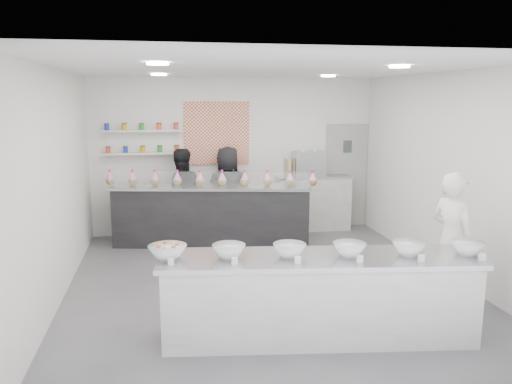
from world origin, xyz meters
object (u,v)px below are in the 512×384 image
Objects in this scene: prep_counter at (318,297)px; back_bar at (212,215)px; woman_prep at (452,240)px; staff_left at (181,194)px; espresso_ledge at (313,203)px; staff_right at (228,192)px; espresso_machine at (308,164)px.

back_bar is (-0.80, 3.79, 0.07)m from prep_counter.
woman_prep is 4.96m from staff_left.
espresso_ledge is (2.11, 0.69, 0.01)m from back_bar.
staff_left is at bearing 23.36° from woman_prep.
espresso_ledge is 0.85× the size of woman_prep.
back_bar is 2.37× the size of espresso_ledge.
espresso_ledge is at bearing -168.48° from staff_right.
staff_left is at bearing 5.62° from staff_right.
staff_right is at bearing 103.69° from prep_counter.
espresso_ledge is 2.66m from staff_left.
woman_prep reaches higher than back_bar.
staff_left is (-2.63, -0.18, 0.30)m from espresso_ledge.
staff_right is at bearing 174.04° from staff_left.
staff_right is (-0.43, 4.30, 0.40)m from prep_counter.
prep_counter is 4.51m from staff_left.
staff_right reaches higher than espresso_ledge.
woman_prep reaches higher than prep_counter.
staff_left is at bearing 115.08° from prep_counter.
back_bar is at bearing 129.74° from staff_left.
staff_right reaches higher than back_bar.
back_bar is at bearing 59.70° from staff_right.
staff_left is 0.98× the size of staff_right.
back_bar is 4.25m from woman_prep.
espresso_machine reaches higher than back_bar.
espresso_machine is at bearing -7.02° from woman_prep.
woman_prep is at bearing 127.31° from staff_right.
espresso_ledge is 0.85× the size of staff_right.
prep_counter is at bearing -66.12° from back_bar.
espresso_machine is at bearing 180.00° from espresso_ledge.
prep_counter is 0.98× the size of back_bar.
woman_prep is (0.59, -3.96, 0.32)m from espresso_ledge.
prep_counter is 1.98× the size of woman_prep.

